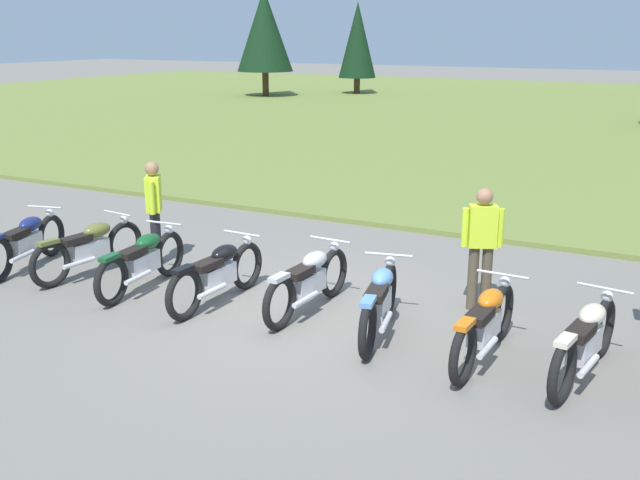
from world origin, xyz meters
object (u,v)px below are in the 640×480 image
motorcycle_navy (26,241)px  motorcycle_silver (309,281)px  motorcycle_sky_blue (380,301)px  motorcycle_cream (586,340)px  motorcycle_orange (485,324)px  motorcycle_british_green (142,261)px  motorcycle_olive (89,248)px  rider_with_back_turned (154,207)px  motorcycle_black (218,273)px  rider_near_row_end (482,242)px

motorcycle_navy → motorcycle_silver: same height
motorcycle_navy → motorcycle_sky_blue: 6.00m
motorcycle_sky_blue → motorcycle_cream: 2.43m
motorcycle_orange → motorcycle_cream: bearing=2.7°
motorcycle_british_green → motorcycle_cream: bearing=0.1°
motorcycle_navy → motorcycle_orange: same height
motorcycle_olive → rider_with_back_turned: rider_with_back_turned is taller
motorcycle_navy → motorcycle_british_green: size_ratio=0.98×
motorcycle_navy → motorcycle_british_green: (2.30, 0.08, 0.00)m
motorcycle_navy → motorcycle_british_green: bearing=2.0°
motorcycle_navy → motorcycle_orange: size_ratio=0.98×
motorcycle_olive → motorcycle_silver: 3.72m
motorcycle_british_green → motorcycle_cream: 6.12m
motorcycle_black → rider_with_back_turned: 2.24m
rider_near_row_end → motorcycle_black: bearing=-155.7°
rider_near_row_end → motorcycle_navy: bearing=-167.0°
motorcycle_cream → rider_with_back_turned: (-6.75, 1.05, 0.51)m
motorcycle_navy → motorcycle_black: bearing=1.9°
motorcycle_sky_blue → motorcycle_olive: bearing=179.4°
motorcycle_silver → rider_near_row_end: size_ratio=1.26×
motorcycle_olive → motorcycle_black: bearing=-2.1°
motorcycle_orange → rider_near_row_end: size_ratio=1.26×
motorcycle_black → rider_near_row_end: bearing=24.3°
motorcycle_silver → motorcycle_orange: size_ratio=1.00×
motorcycle_silver → motorcycle_navy: bearing=-175.0°
motorcycle_orange → rider_with_back_turned: (-5.67, 1.10, 0.51)m
motorcycle_british_green → motorcycle_silver: same height
motorcycle_silver → motorcycle_orange: 2.52m
motorcycle_olive → motorcycle_black: (2.46, -0.09, 0.00)m
motorcycle_black → motorcycle_silver: same height
motorcycle_british_green → rider_with_back_turned: size_ratio=1.26×
motorcycle_navy → rider_with_back_turned: (1.67, 1.14, 0.51)m
motorcycle_silver → motorcycle_sky_blue: (1.14, -0.26, 0.00)m
motorcycle_navy → motorcycle_sky_blue: (6.00, 0.16, 0.00)m
motorcycle_navy → motorcycle_silver: 4.87m
motorcycle_british_green → rider_with_back_turned: rider_with_back_turned is taller
motorcycle_british_green → motorcycle_black: size_ratio=1.00×
motorcycle_olive → rider_with_back_turned: (0.53, 0.92, 0.51)m
motorcycle_british_green → motorcycle_black: bearing=1.9°
motorcycle_sky_blue → rider_near_row_end: rider_near_row_end is taller
motorcycle_black → motorcycle_sky_blue: (2.39, 0.04, 0.00)m
motorcycle_british_green → motorcycle_sky_blue: same height
motorcycle_olive → motorcycle_navy: bearing=-169.4°
motorcycle_british_green → motorcycle_navy: bearing=-178.0°
motorcycle_silver → motorcycle_sky_blue: same height
motorcycle_cream → rider_with_back_turned: 6.85m
motorcycle_cream → rider_near_row_end: size_ratio=1.25×
motorcycle_olive → motorcycle_cream: size_ratio=1.00×
motorcycle_black → rider_near_row_end: (3.24, 1.46, 0.51)m
motorcycle_olive → rider_with_back_turned: size_ratio=1.26×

